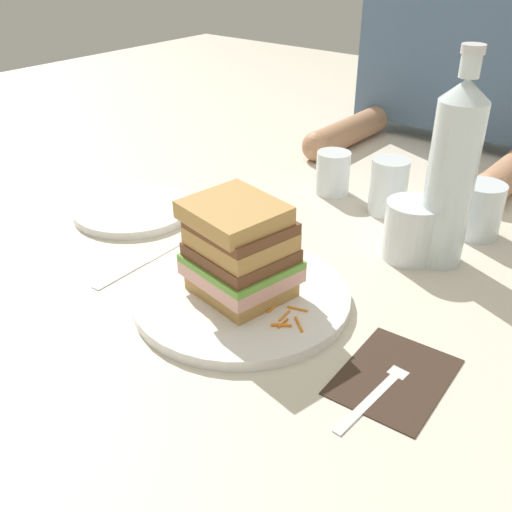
{
  "coord_description": "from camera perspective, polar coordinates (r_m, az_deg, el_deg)",
  "views": [
    {
      "loc": [
        0.4,
        -0.5,
        0.43
      ],
      "look_at": [
        -0.02,
        0.02,
        0.05
      ],
      "focal_mm": 41.4,
      "sensor_mm": 36.0,
      "label": 1
    }
  ],
  "objects": [
    {
      "name": "carrot_shred_2",
      "position": [
        0.81,
        -5.18,
        -1.42
      ],
      "size": [
        0.02,
        0.02,
        0.0
      ],
      "primitive_type": "cylinder",
      "rotation": [
        0.0,
        1.57,
        0.9
      ],
      "color": "orange",
      "rests_on": "main_plate"
    },
    {
      "name": "empty_tumbler_1",
      "position": [
        1.08,
        7.44,
        7.96
      ],
      "size": [
        0.06,
        0.06,
        0.08
      ],
      "primitive_type": "cylinder",
      "color": "silver",
      "rests_on": "ground_plane"
    },
    {
      "name": "carrot_shred_3",
      "position": [
        0.83,
        -3.76,
        -0.71
      ],
      "size": [
        0.01,
        0.02,
        0.0
      ],
      "primitive_type": "cylinder",
      "rotation": [
        0.0,
        1.57,
        1.46
      ],
      "color": "orange",
      "rests_on": "main_plate"
    },
    {
      "name": "empty_tumbler_2",
      "position": [
        1.01,
        12.44,
        6.62
      ],
      "size": [
        0.06,
        0.06,
        0.09
      ],
      "primitive_type": "cylinder",
      "color": "silver",
      "rests_on": "ground_plane"
    },
    {
      "name": "fork",
      "position": [
        0.65,
        12.26,
        -12.04
      ],
      "size": [
        0.02,
        0.17,
        0.0
      ],
      "color": "silver",
      "rests_on": "napkin_dark"
    },
    {
      "name": "carrot_shred_5",
      "position": [
        0.82,
        -3.83,
        -1.12
      ],
      "size": [
        0.01,
        0.02,
        0.0
      ],
      "primitive_type": "cylinder",
      "rotation": [
        0.0,
        1.57,
        1.28
      ],
      "color": "orange",
      "rests_on": "main_plate"
    },
    {
      "name": "carrot_shred_0",
      "position": [
        0.8,
        -5.06,
        -1.82
      ],
      "size": [
        0.02,
        0.01,
        0.0
      ],
      "primitive_type": "cylinder",
      "rotation": [
        0.0,
        1.57,
        5.73
      ],
      "color": "orange",
      "rests_on": "main_plate"
    },
    {
      "name": "carrot_shred_13",
      "position": [
        0.71,
        4.16,
        -6.6
      ],
      "size": [
        0.02,
        0.02,
        0.0
      ],
      "primitive_type": "cylinder",
      "rotation": [
        0.0,
        1.57,
        2.47
      ],
      "color": "orange",
      "rests_on": "main_plate"
    },
    {
      "name": "carrot_shred_14",
      "position": [
        0.71,
        2.62,
        -6.51
      ],
      "size": [
        0.0,
        0.02,
        0.0
      ],
      "primitive_type": "cylinder",
      "rotation": [
        0.0,
        1.57,
        1.64
      ],
      "color": "orange",
      "rests_on": "main_plate"
    },
    {
      "name": "carrot_shred_15",
      "position": [
        0.7,
        2.45,
        -6.68
      ],
      "size": [
        0.02,
        0.02,
        0.0
      ],
      "primitive_type": "cylinder",
      "rotation": [
        0.0,
        1.57,
        0.62
      ],
      "color": "orange",
      "rests_on": "main_plate"
    },
    {
      "name": "carrot_shred_11",
      "position": [
        0.73,
        1.57,
        -5.09
      ],
      "size": [
        0.0,
        0.02,
        0.0
      ],
      "primitive_type": "cylinder",
      "rotation": [
        0.0,
        1.57,
        1.63
      ],
      "color": "orange",
      "rests_on": "main_plate"
    },
    {
      "name": "carrot_shred_10",
      "position": [
        0.73,
        3.83,
        -5.25
      ],
      "size": [
        0.03,
        0.01,
        0.0
      ],
      "primitive_type": "cylinder",
      "rotation": [
        0.0,
        1.57,
        3.45
      ],
      "color": "orange",
      "rests_on": "main_plate"
    },
    {
      "name": "carrot_shred_7",
      "position": [
        0.82,
        -6.35,
        -1.12
      ],
      "size": [
        0.01,
        0.02,
        0.0
      ],
      "primitive_type": "cylinder",
      "rotation": [
        0.0,
        1.57,
        5.04
      ],
      "color": "orange",
      "rests_on": "main_plate"
    },
    {
      "name": "carrot_shred_1",
      "position": [
        0.81,
        -5.21,
        -1.24
      ],
      "size": [
        0.02,
        0.01,
        0.0
      ],
      "primitive_type": "cylinder",
      "rotation": [
        0.0,
        1.57,
        3.27
      ],
      "color": "orange",
      "rests_on": "main_plate"
    },
    {
      "name": "knife",
      "position": [
        0.88,
        -10.67,
        -0.43
      ],
      "size": [
        0.02,
        0.2,
        0.0
      ],
      "color": "silver",
      "rests_on": "ground_plane"
    },
    {
      "name": "carrot_shred_8",
      "position": [
        0.81,
        -4.26,
        -1.28
      ],
      "size": [
        0.03,
        0.01,
        0.0
      ],
      "primitive_type": "cylinder",
      "rotation": [
        0.0,
        1.57,
        2.86
      ],
      "color": "orange",
      "rests_on": "main_plate"
    },
    {
      "name": "diner_across",
      "position": [
        1.37,
        20.29,
        19.65
      ],
      "size": [
        0.48,
        0.44,
        0.53
      ],
      "color": "tan",
      "rests_on": "ground_plane"
    },
    {
      "name": "main_plate",
      "position": [
        0.77,
        -1.41,
        -3.92
      ],
      "size": [
        0.28,
        0.28,
        0.01
      ],
      "primitive_type": "cylinder",
      "color": "white",
      "rests_on": "ground_plane"
    },
    {
      "name": "juice_glass",
      "position": [
        0.88,
        14.77,
        2.21
      ],
      "size": [
        0.08,
        0.08,
        0.09
      ],
      "color": "white",
      "rests_on": "ground_plane"
    },
    {
      "name": "water_bottle",
      "position": [
        0.85,
        18.38,
        7.58
      ],
      "size": [
        0.07,
        0.07,
        0.3
      ],
      "color": "silver",
      "rests_on": "ground_plane"
    },
    {
      "name": "napkin_dark",
      "position": [
        0.67,
        13.23,
        -11.24
      ],
      "size": [
        0.11,
        0.15,
        0.0
      ],
      "primitive_type": "cube",
      "rotation": [
        0.0,
        0.0,
        0.06
      ],
      "color": "#38281E",
      "rests_on": "ground_plane"
    },
    {
      "name": "carrot_shred_4",
      "position": [
        0.83,
        -6.05,
        -0.85
      ],
      "size": [
        0.02,
        0.02,
        0.0
      ],
      "primitive_type": "cylinder",
      "rotation": [
        0.0,
        1.57,
        4.04
      ],
      "color": "orange",
      "rests_on": "main_plate"
    },
    {
      "name": "empty_tumbler_0",
      "position": [
        0.98,
        20.77,
        4.18
      ],
      "size": [
        0.07,
        0.07,
        0.09
      ],
      "primitive_type": "cylinder",
      "color": "silver",
      "rests_on": "ground_plane"
    },
    {
      "name": "carrot_shred_6",
      "position": [
        0.81,
        -3.73,
        -1.54
      ],
      "size": [
        0.01,
        0.02,
        0.0
      ],
      "primitive_type": "cylinder",
      "rotation": [
        0.0,
        1.57,
        4.47
      ],
      "color": "orange",
      "rests_on": "main_plate"
    },
    {
      "name": "sandwich",
      "position": [
        0.73,
        -1.58,
        0.54
      ],
      "size": [
        0.14,
        0.13,
        0.13
      ],
      "color": "tan",
      "rests_on": "main_plate"
    },
    {
      "name": "ground_plane",
      "position": [
        0.77,
        0.17,
        -4.42
      ],
      "size": [
        3.0,
        3.0,
        0.0
      ],
      "primitive_type": "plane",
      "color": "beige"
    },
    {
      "name": "side_plate",
      "position": [
        1.02,
        -11.75,
        4.43
      ],
      "size": [
        0.2,
        0.2,
        0.01
      ],
      "primitive_type": "cylinder",
      "color": "white",
      "rests_on": "ground_plane"
    },
    {
      "name": "carrot_shred_12",
      "position": [
        0.72,
        2.76,
        -5.78
      ],
      "size": [
        0.01,
        0.02,
        0.0
      ],
      "primitive_type": "cylinder",
      "rotation": [
        0.0,
        1.57,
        4.81
      ],
      "color": "orange",
      "rests_on": "main_plate"
    },
    {
      "name": "carrot_shred_9",
      "position": [
        0.83,
        -5.65,
        -0.61
      ],
      "size": [
        0.0,
        0.03,
        0.0
      ],
      "primitive_type": "cylinder",
      "rotation": [
        0.0,
        1.57,
        1.52
      ],
      "color": "orange",
      "rests_on": "main_plate"
    }
  ]
}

